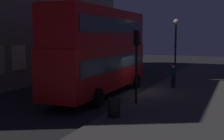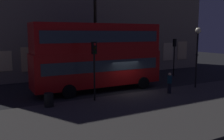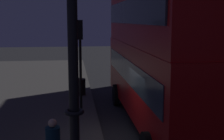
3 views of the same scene
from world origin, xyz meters
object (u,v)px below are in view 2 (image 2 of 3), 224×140
object	(u,v)px
traffic_light_near_kerb	(94,59)
litter_bin	(49,100)
street_lamp	(197,44)
double_decker_bus	(98,54)
pedestrian	(169,83)
traffic_light_far_side	(174,49)

from	to	relation	value
traffic_light_near_kerb	litter_bin	world-z (taller)	traffic_light_near_kerb
street_lamp	litter_bin	xyz separation A→B (m)	(-12.73, 0.37, -3.38)
double_decker_bus	pedestrian	bearing A→B (deg)	-42.28
traffic_light_far_side	litter_bin	world-z (taller)	traffic_light_far_side
traffic_light_near_kerb	traffic_light_far_side	distance (m)	13.66
double_decker_bus	litter_bin	world-z (taller)	double_decker_bus
double_decker_bus	traffic_light_far_side	xyz separation A→B (m)	(10.67, 2.61, -0.11)
traffic_light_near_kerb	litter_bin	size ratio (longest dim) A/B	4.62
street_lamp	litter_bin	distance (m)	13.18
pedestrian	traffic_light_near_kerb	bearing A→B (deg)	-163.90
double_decker_bus	traffic_light_far_side	size ratio (longest dim) A/B	2.64
traffic_light_far_side	pedestrian	distance (m)	9.36
double_decker_bus	traffic_light_near_kerb	distance (m)	3.54
street_lamp	pedestrian	world-z (taller)	street_lamp
traffic_light_near_kerb	pedestrian	world-z (taller)	traffic_light_near_kerb
double_decker_bus	litter_bin	xyz separation A→B (m)	(-4.97, -3.02, -2.55)
traffic_light_near_kerb	litter_bin	bearing A→B (deg)	-178.93
double_decker_bus	traffic_light_far_side	bearing A→B (deg)	13.93
double_decker_bus	traffic_light_far_side	world-z (taller)	double_decker_bus
traffic_light_far_side	litter_bin	bearing A→B (deg)	14.65
traffic_light_near_kerb	traffic_light_far_side	size ratio (longest dim) A/B	0.98
double_decker_bus	traffic_light_near_kerb	world-z (taller)	double_decker_bus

